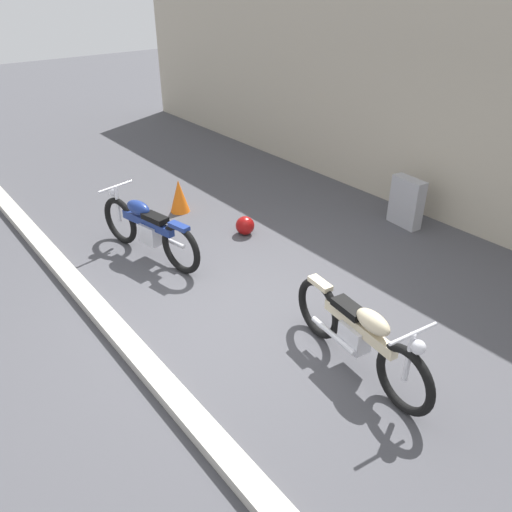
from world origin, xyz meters
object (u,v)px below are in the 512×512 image
helmet (245,226)px  stone_marker (407,202)px  motorcycle_cream (359,335)px  motorcycle_blue (148,228)px  traffic_cone (179,196)px

helmet → stone_marker: bearing=59.4°
helmet → motorcycle_cream: bearing=-16.5°
motorcycle_cream → motorcycle_blue: motorcycle_blue is taller
traffic_cone → motorcycle_blue: motorcycle_blue is taller
traffic_cone → motorcycle_cream: (4.41, -0.56, 0.15)m
motorcycle_cream → stone_marker: bearing=127.2°
helmet → motorcycle_blue: motorcycle_blue is taller
stone_marker → motorcycle_blue: size_ratio=0.39×
stone_marker → helmet: (-1.28, -2.17, -0.24)m
stone_marker → motorcycle_blue: bearing=-113.4°
stone_marker → motorcycle_blue: (-1.57, -3.62, 0.05)m
traffic_cone → motorcycle_blue: size_ratio=0.28×
helmet → traffic_cone: traffic_cone is taller
stone_marker → motorcycle_blue: motorcycle_blue is taller
helmet → motorcycle_blue: size_ratio=0.14×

